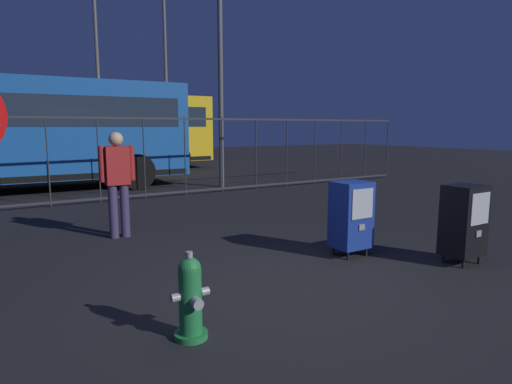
% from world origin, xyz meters
% --- Properties ---
extents(ground_plane, '(60.00, 60.00, 0.00)m').
position_xyz_m(ground_plane, '(0.00, 0.00, 0.00)').
color(ground_plane, black).
extents(fire_hydrant, '(0.33, 0.32, 0.75)m').
position_xyz_m(fire_hydrant, '(-1.32, -0.41, 0.35)').
color(fire_hydrant, '#1E7238').
rests_on(fire_hydrant, ground_plane).
extents(newspaper_box_primary, '(0.48, 0.42, 1.02)m').
position_xyz_m(newspaper_box_primary, '(2.45, -0.37, 0.57)').
color(newspaper_box_primary, black).
rests_on(newspaper_box_primary, ground_plane).
extents(newspaper_box_secondary, '(0.48, 0.42, 1.02)m').
position_xyz_m(newspaper_box_secondary, '(1.47, 0.64, 0.57)').
color(newspaper_box_secondary, black).
rests_on(newspaper_box_secondary, ground_plane).
extents(pedestrian, '(0.55, 0.22, 1.67)m').
position_xyz_m(pedestrian, '(-0.97, 3.29, 0.95)').
color(pedestrian, '#382D51').
rests_on(pedestrian, ground_plane).
extents(fence_barrier, '(18.03, 0.04, 2.00)m').
position_xyz_m(fence_barrier, '(0.00, 6.76, 1.02)').
color(fence_barrier, '#2D2D33').
rests_on(fence_barrier, ground_plane).
extents(bus_far, '(10.53, 2.88, 3.00)m').
position_xyz_m(bus_far, '(0.21, 14.38, 1.71)').
color(bus_far, gold).
rests_on(bus_far, ground_plane).
extents(street_light_near_left, '(0.32, 0.32, 7.54)m').
position_xyz_m(street_light_near_left, '(4.22, 15.16, 4.34)').
color(street_light_near_left, '#4C4F54').
rests_on(street_light_near_left, ground_plane).
extents(street_light_far_left, '(0.32, 0.32, 8.74)m').
position_xyz_m(street_light_far_left, '(3.08, 7.66, 4.96)').
color(street_light_far_left, '#4C4F54').
rests_on(street_light_far_left, ground_plane).
extents(street_light_far_right, '(0.32, 0.32, 8.29)m').
position_xyz_m(street_light_far_right, '(1.31, 15.04, 4.73)').
color(street_light_far_right, '#4C4F54').
rests_on(street_light_far_right, ground_plane).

